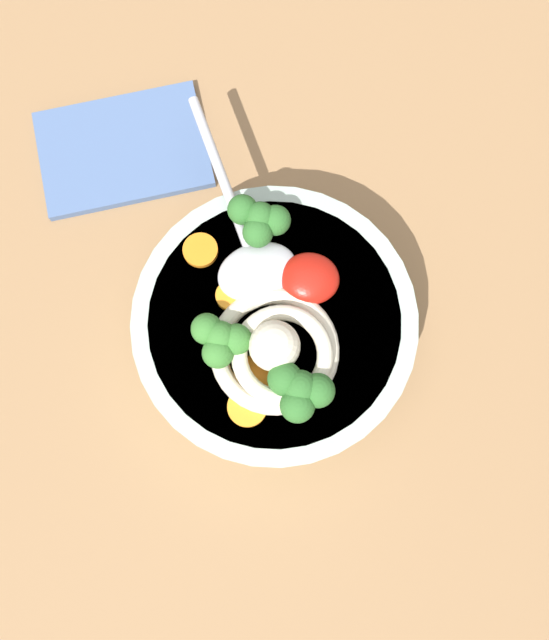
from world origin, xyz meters
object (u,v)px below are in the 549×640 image
at_px(soup_spoon, 251,254).
at_px(folded_napkin, 123,150).
at_px(soup_bowl, 274,328).
at_px(noodle_pile, 277,350).

distance_m(soup_spoon, folded_napkin, 0.17).
xyz_separation_m(soup_bowl, noodle_pile, (0.01, -0.02, 0.04)).
relative_size(soup_bowl, folded_napkin, 1.48).
height_order(noodle_pile, soup_spoon, noodle_pile).
relative_size(soup_spoon, folded_napkin, 1.16).
distance_m(soup_bowl, noodle_pile, 0.05).
bearing_deg(folded_napkin, noodle_pile, -46.19).
bearing_deg(noodle_pile, soup_spoon, 113.18).
bearing_deg(soup_bowl, soup_spoon, 118.62).
xyz_separation_m(noodle_pile, soup_spoon, (-0.03, 0.07, -0.00)).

